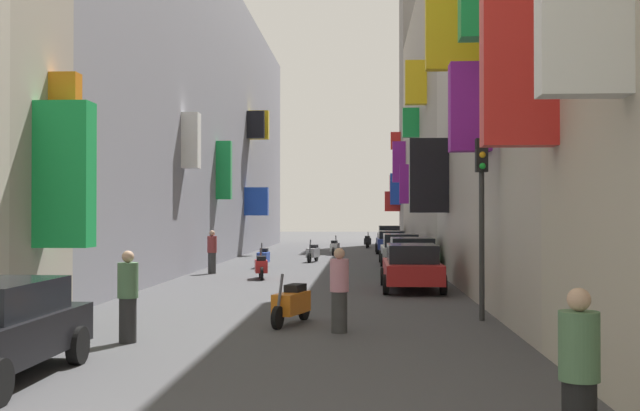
{
  "coord_description": "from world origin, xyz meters",
  "views": [
    {
      "loc": [
        1.96,
        -3.74,
        2.38
      ],
      "look_at": [
        0.72,
        18.13,
        2.63
      ],
      "focal_mm": 42.75,
      "sensor_mm": 36.0,
      "label": 1
    }
  ],
  "objects_px": {
    "scooter_black": "(368,241)",
    "pedestrian_mid_street": "(579,378)",
    "scooter_white": "(335,247)",
    "traffic_light_near_corner": "(482,196)",
    "parked_car_silver": "(400,249)",
    "scooter_orange": "(292,303)",
    "parked_car_green": "(412,255)",
    "scooter_silver": "(313,253)",
    "pedestrian_near_left": "(339,290)",
    "scooter_blue": "(263,257)",
    "parked_car_blue": "(391,241)",
    "parked_car_grey": "(389,236)",
    "parked_car_red": "(412,266)",
    "scooter_red": "(261,266)",
    "pedestrian_crossing": "(128,297)",
    "pedestrian_near_right": "(212,252)"
  },
  "relations": [
    {
      "from": "scooter_black",
      "to": "pedestrian_mid_street",
      "type": "distance_m",
      "value": 46.79
    },
    {
      "from": "scooter_white",
      "to": "traffic_light_near_corner",
      "type": "xyz_separation_m",
      "value": [
        4.31,
        -27.42,
        2.33
      ]
    },
    {
      "from": "parked_car_silver",
      "to": "scooter_orange",
      "type": "xyz_separation_m",
      "value": [
        -3.3,
        -19.7,
        -0.3
      ]
    },
    {
      "from": "parked_car_green",
      "to": "traffic_light_near_corner",
      "type": "distance_m",
      "value": 13.37
    },
    {
      "from": "scooter_silver",
      "to": "pedestrian_near_left",
      "type": "bearing_deg",
      "value": -84.9
    },
    {
      "from": "scooter_silver",
      "to": "scooter_blue",
      "type": "distance_m",
      "value": 4.62
    },
    {
      "from": "parked_car_blue",
      "to": "traffic_light_near_corner",
      "type": "bearing_deg",
      "value": -88.19
    },
    {
      "from": "parked_car_grey",
      "to": "scooter_blue",
      "type": "bearing_deg",
      "value": -105.97
    },
    {
      "from": "scooter_silver",
      "to": "pedestrian_near_left",
      "type": "height_order",
      "value": "pedestrian_near_left"
    },
    {
      "from": "parked_car_silver",
      "to": "pedestrian_near_left",
      "type": "distance_m",
      "value": 20.92
    },
    {
      "from": "traffic_light_near_corner",
      "to": "parked_car_green",
      "type": "bearing_deg",
      "value": 93.13
    },
    {
      "from": "parked_car_red",
      "to": "pedestrian_near_left",
      "type": "height_order",
      "value": "pedestrian_near_left"
    },
    {
      "from": "parked_car_green",
      "to": "pedestrian_near_left",
      "type": "relative_size",
      "value": 2.5
    },
    {
      "from": "parked_car_grey",
      "to": "pedestrian_near_left",
      "type": "bearing_deg",
      "value": -93.35
    },
    {
      "from": "parked_car_green",
      "to": "scooter_red",
      "type": "relative_size",
      "value": 2.42
    },
    {
      "from": "parked_car_grey",
      "to": "scooter_white",
      "type": "xyz_separation_m",
      "value": [
        -3.55,
        -11.23,
        -0.34
      ]
    },
    {
      "from": "parked_car_silver",
      "to": "pedestrian_mid_street",
      "type": "distance_m",
      "value": 28.81
    },
    {
      "from": "parked_car_grey",
      "to": "scooter_silver",
      "type": "distance_m",
      "value": 18.47
    },
    {
      "from": "parked_car_red",
      "to": "parked_car_blue",
      "type": "bearing_deg",
      "value": 89.48
    },
    {
      "from": "parked_car_green",
      "to": "pedestrian_mid_street",
      "type": "height_order",
      "value": "pedestrian_mid_street"
    },
    {
      "from": "parked_car_grey",
      "to": "scooter_black",
      "type": "relative_size",
      "value": 2.22
    },
    {
      "from": "scooter_orange",
      "to": "scooter_black",
      "type": "distance_m",
      "value": 37.69
    },
    {
      "from": "pedestrian_near_left",
      "to": "scooter_red",
      "type": "bearing_deg",
      "value": 104.6
    },
    {
      "from": "scooter_black",
      "to": "scooter_white",
      "type": "height_order",
      "value": "same"
    },
    {
      "from": "parked_car_green",
      "to": "scooter_white",
      "type": "height_order",
      "value": "parked_car_green"
    },
    {
      "from": "scooter_silver",
      "to": "parked_car_green",
      "type": "bearing_deg",
      "value": -59.48
    },
    {
      "from": "scooter_red",
      "to": "scooter_orange",
      "type": "relative_size",
      "value": 0.92
    },
    {
      "from": "parked_car_red",
      "to": "scooter_black",
      "type": "distance_m",
      "value": 30.07
    },
    {
      "from": "pedestrian_crossing",
      "to": "scooter_orange",
      "type": "bearing_deg",
      "value": 41.53
    },
    {
      "from": "scooter_orange",
      "to": "pedestrian_near_left",
      "type": "bearing_deg",
      "value": -46.03
    },
    {
      "from": "parked_car_grey",
      "to": "pedestrian_near_left",
      "type": "xyz_separation_m",
      "value": [
        -2.38,
        -40.56,
        0.05
      ]
    },
    {
      "from": "parked_car_blue",
      "to": "scooter_orange",
      "type": "distance_m",
      "value": 30.38
    },
    {
      "from": "parked_car_green",
      "to": "scooter_silver",
      "type": "height_order",
      "value": "parked_car_green"
    },
    {
      "from": "pedestrian_mid_street",
      "to": "pedestrian_near_left",
      "type": "bearing_deg",
      "value": 107.32
    },
    {
      "from": "pedestrian_crossing",
      "to": "scooter_silver",
      "type": "bearing_deg",
      "value": 85.57
    },
    {
      "from": "scooter_blue",
      "to": "pedestrian_near_right",
      "type": "height_order",
      "value": "pedestrian_near_right"
    },
    {
      "from": "scooter_blue",
      "to": "pedestrian_near_left",
      "type": "relative_size",
      "value": 1.14
    },
    {
      "from": "scooter_white",
      "to": "parked_car_red",
      "type": "bearing_deg",
      "value": -81.25
    },
    {
      "from": "pedestrian_crossing",
      "to": "pedestrian_mid_street",
      "type": "xyz_separation_m",
      "value": [
        6.38,
        -6.62,
        -0.01
      ]
    },
    {
      "from": "scooter_white",
      "to": "pedestrian_near_right",
      "type": "distance_m",
      "value": 15.09
    },
    {
      "from": "scooter_orange",
      "to": "pedestrian_near_left",
      "type": "relative_size",
      "value": 1.13
    },
    {
      "from": "parked_car_silver",
      "to": "parked_car_green",
      "type": "bearing_deg",
      "value": -88.24
    },
    {
      "from": "parked_car_silver",
      "to": "parked_car_green",
      "type": "xyz_separation_m",
      "value": [
        0.18,
        -5.7,
        0.0
      ]
    },
    {
      "from": "parked_car_green",
      "to": "scooter_orange",
      "type": "distance_m",
      "value": 14.43
    },
    {
      "from": "scooter_white",
      "to": "traffic_light_near_corner",
      "type": "height_order",
      "value": "traffic_light_near_corner"
    },
    {
      "from": "parked_car_green",
      "to": "scooter_silver",
      "type": "relative_size",
      "value": 2.33
    },
    {
      "from": "scooter_black",
      "to": "pedestrian_near_left",
      "type": "distance_m",
      "value": 38.76
    },
    {
      "from": "scooter_orange",
      "to": "pedestrian_near_left",
      "type": "distance_m",
      "value": 1.58
    },
    {
      "from": "scooter_orange",
      "to": "parked_car_blue",
      "type": "bearing_deg",
      "value": 83.83
    },
    {
      "from": "scooter_red",
      "to": "scooter_silver",
      "type": "xyz_separation_m",
      "value": [
        1.25,
        10.05,
        0.0
      ]
    }
  ]
}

